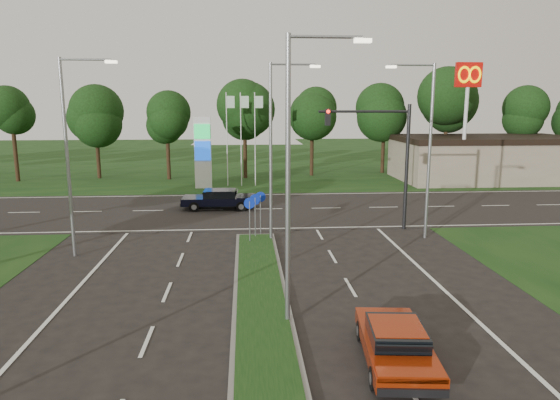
{
  "coord_description": "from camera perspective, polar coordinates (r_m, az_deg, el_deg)",
  "views": [
    {
      "loc": [
        -0.51,
        -9.06,
        6.94
      ],
      "look_at": [
        1.25,
        15.74,
        2.2
      ],
      "focal_mm": 32.0,
      "sensor_mm": 36.0,
      "label": 1
    }
  ],
  "objects": [
    {
      "name": "median_signs",
      "position": [
        25.99,
        -2.86,
        -0.82
      ],
      "size": [
        1.16,
        1.76,
        2.38
      ],
      "color": "gray",
      "rests_on": "ground"
    },
    {
      "name": "verge_far",
      "position": [
        64.43,
        -3.6,
        4.59
      ],
      "size": [
        160.0,
        50.0,
        0.02
      ],
      "primitive_type": "cube",
      "color": "#133311",
      "rests_on": "ground"
    },
    {
      "name": "mcdonalds_sign",
      "position": [
        45.02,
        20.64,
        11.45
      ],
      "size": [
        2.2,
        0.47,
        10.4
      ],
      "color": "silver",
      "rests_on": "ground"
    },
    {
      "name": "commercial_building",
      "position": [
        50.61,
        22.43,
        4.38
      ],
      "size": [
        16.0,
        9.0,
        4.0
      ],
      "primitive_type": "cube",
      "color": "gray",
      "rests_on": "ground"
    },
    {
      "name": "streetlight_left_far",
      "position": [
        24.41,
        -22.78,
        5.58
      ],
      "size": [
        2.53,
        0.22,
        9.0
      ],
      "color": "gray",
      "rests_on": "ground"
    },
    {
      "name": "streetlight_right_far",
      "position": [
        26.8,
        16.38,
        6.38
      ],
      "size": [
        2.53,
        0.22,
        9.0
      ],
      "rotation": [
        0.0,
        0.0,
        3.14
      ],
      "color": "gray",
      "rests_on": "ground"
    },
    {
      "name": "streetlight_median_near",
      "position": [
        15.25,
        1.66,
        3.78
      ],
      "size": [
        2.53,
        0.22,
        9.0
      ],
      "color": "gray",
      "rests_on": "ground"
    },
    {
      "name": "treeline_far",
      "position": [
        48.99,
        -3.41,
        10.65
      ],
      "size": [
        6.0,
        6.0,
        9.9
      ],
      "color": "black",
      "rests_on": "ground"
    },
    {
      "name": "traffic_signal",
      "position": [
        28.22,
        11.85,
        5.92
      ],
      "size": [
        5.1,
        0.42,
        7.0
      ],
      "color": "black",
      "rests_on": "ground"
    },
    {
      "name": "navy_sedan",
      "position": [
        33.97,
        -6.98,
        0.15
      ],
      "size": [
        4.88,
        2.14,
        1.33
      ],
      "rotation": [
        0.0,
        0.0,
        1.54
      ],
      "color": "black",
      "rests_on": "ground"
    },
    {
      "name": "red_sedan",
      "position": [
        14.4,
        13.07,
        -15.57
      ],
      "size": [
        2.11,
        4.29,
        1.14
      ],
      "rotation": [
        0.0,
        0.0,
        -0.1
      ],
      "color": "maroon",
      "rests_on": "ground"
    },
    {
      "name": "streetlight_median_far",
      "position": [
        25.17,
        -0.62,
        6.55
      ],
      "size": [
        2.53,
        0.22,
        9.0
      ],
      "color": "gray",
      "rests_on": "ground"
    },
    {
      "name": "median_kerb",
      "position": [
        14.77,
        -1.68,
        -16.98
      ],
      "size": [
        2.0,
        26.0,
        0.12
      ],
      "primitive_type": "cube",
      "color": "slate",
      "rests_on": "ground"
    },
    {
      "name": "gas_pylon",
      "position": [
        42.4,
        -8.53,
        5.61
      ],
      "size": [
        5.8,
        1.26,
        8.0
      ],
      "color": "silver",
      "rests_on": "ground"
    },
    {
      "name": "cross_road",
      "position": [
        33.78,
        -3.11,
        -1.08
      ],
      "size": [
        160.0,
        12.0,
        0.02
      ],
      "primitive_type": "cube",
      "color": "black",
      "rests_on": "ground"
    }
  ]
}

